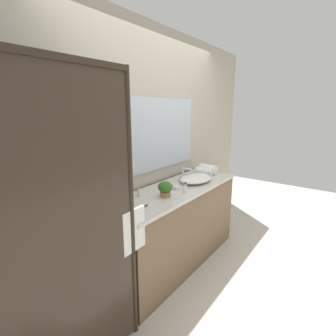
{
  "coord_description": "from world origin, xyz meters",
  "views": [
    {
      "loc": [
        -2.13,
        -1.47,
        1.74
      ],
      "look_at": [
        -0.15,
        0.0,
        1.15
      ],
      "focal_mm": 26.85,
      "sensor_mm": 36.0,
      "label": 1
    }
  ],
  "objects_px": {
    "potted_plant": "(165,188)",
    "rolled_towel_near_edge": "(208,169)",
    "amenity_bottle_lotion": "(184,189)",
    "sink_basin": "(196,178)",
    "amenity_bottle_body_wash": "(139,192)",
    "faucet": "(184,175)",
    "amenity_bottle_shampoo": "(185,187)",
    "soap_dish": "(176,188)",
    "rolled_towel_middle": "(204,171)"
  },
  "relations": [
    {
      "from": "faucet",
      "to": "amenity_bottle_lotion",
      "type": "distance_m",
      "value": 0.5
    },
    {
      "from": "amenity_bottle_shampoo",
      "to": "amenity_bottle_body_wash",
      "type": "distance_m",
      "value": 0.5
    },
    {
      "from": "faucet",
      "to": "amenity_bottle_lotion",
      "type": "height_order",
      "value": "faucet"
    },
    {
      "from": "soap_dish",
      "to": "amenity_bottle_shampoo",
      "type": "distance_m",
      "value": 0.11
    },
    {
      "from": "amenity_bottle_body_wash",
      "to": "rolled_towel_near_edge",
      "type": "xyz_separation_m",
      "value": [
        1.2,
        -0.12,
        0.02
      ]
    },
    {
      "from": "faucet",
      "to": "soap_dish",
      "type": "distance_m",
      "value": 0.4
    },
    {
      "from": "soap_dish",
      "to": "rolled_towel_middle",
      "type": "distance_m",
      "value": 0.69
    },
    {
      "from": "sink_basin",
      "to": "amenity_bottle_lotion",
      "type": "height_order",
      "value": "amenity_bottle_lotion"
    },
    {
      "from": "amenity_bottle_body_wash",
      "to": "rolled_towel_middle",
      "type": "xyz_separation_m",
      "value": [
        1.09,
        -0.12,
        0.0
      ]
    },
    {
      "from": "sink_basin",
      "to": "amenity_bottle_shampoo",
      "type": "height_order",
      "value": "amenity_bottle_shampoo"
    },
    {
      "from": "amenity_bottle_shampoo",
      "to": "rolled_towel_near_edge",
      "type": "distance_m",
      "value": 0.79
    },
    {
      "from": "amenity_bottle_body_wash",
      "to": "rolled_towel_middle",
      "type": "relative_size",
      "value": 0.42
    },
    {
      "from": "sink_basin",
      "to": "faucet",
      "type": "relative_size",
      "value": 2.7
    },
    {
      "from": "potted_plant",
      "to": "rolled_towel_near_edge",
      "type": "relative_size",
      "value": 0.65
    },
    {
      "from": "soap_dish",
      "to": "rolled_towel_near_edge",
      "type": "bearing_deg",
      "value": 2.91
    },
    {
      "from": "potted_plant",
      "to": "rolled_towel_near_edge",
      "type": "height_order",
      "value": "potted_plant"
    },
    {
      "from": "faucet",
      "to": "rolled_towel_middle",
      "type": "relative_size",
      "value": 0.78
    },
    {
      "from": "amenity_bottle_body_wash",
      "to": "sink_basin",
      "type": "bearing_deg",
      "value": -13.79
    },
    {
      "from": "potted_plant",
      "to": "amenity_bottle_body_wash",
      "type": "distance_m",
      "value": 0.26
    },
    {
      "from": "potted_plant",
      "to": "soap_dish",
      "type": "xyz_separation_m",
      "value": [
        0.25,
        0.04,
        -0.07
      ]
    },
    {
      "from": "sink_basin",
      "to": "amenity_bottle_body_wash",
      "type": "bearing_deg",
      "value": 166.21
    },
    {
      "from": "amenity_bottle_shampoo",
      "to": "rolled_towel_near_edge",
      "type": "height_order",
      "value": "rolled_towel_near_edge"
    },
    {
      "from": "soap_dish",
      "to": "amenity_bottle_lotion",
      "type": "xyz_separation_m",
      "value": [
        -0.04,
        -0.13,
        0.03
      ]
    },
    {
      "from": "soap_dish",
      "to": "rolled_towel_near_edge",
      "type": "xyz_separation_m",
      "value": [
        0.8,
        0.04,
        0.04
      ]
    },
    {
      "from": "rolled_towel_middle",
      "to": "amenity_bottle_lotion",
      "type": "bearing_deg",
      "value": -166.48
    },
    {
      "from": "potted_plant",
      "to": "amenity_bottle_lotion",
      "type": "relative_size",
      "value": 1.66
    },
    {
      "from": "sink_basin",
      "to": "rolled_towel_near_edge",
      "type": "bearing_deg",
      "value": 8.65
    },
    {
      "from": "sink_basin",
      "to": "soap_dish",
      "type": "distance_m",
      "value": 0.37
    },
    {
      "from": "amenity_bottle_lotion",
      "to": "sink_basin",
      "type": "bearing_deg",
      "value": 14.83
    },
    {
      "from": "faucet",
      "to": "soap_dish",
      "type": "bearing_deg",
      "value": -158.71
    },
    {
      "from": "sink_basin",
      "to": "amenity_bottle_lotion",
      "type": "xyz_separation_m",
      "value": [
        -0.41,
        -0.11,
        0.0
      ]
    },
    {
      "from": "faucet",
      "to": "amenity_bottle_lotion",
      "type": "xyz_separation_m",
      "value": [
        -0.41,
        -0.28,
        -0.01
      ]
    },
    {
      "from": "amenity_bottle_lotion",
      "to": "amenity_bottle_body_wash",
      "type": "relative_size",
      "value": 1.01
    },
    {
      "from": "amenity_bottle_body_wash",
      "to": "rolled_towel_near_edge",
      "type": "bearing_deg",
      "value": -5.88
    },
    {
      "from": "amenity_bottle_lotion",
      "to": "rolled_towel_near_edge",
      "type": "distance_m",
      "value": 0.86
    },
    {
      "from": "potted_plant",
      "to": "soap_dish",
      "type": "distance_m",
      "value": 0.26
    },
    {
      "from": "faucet",
      "to": "potted_plant",
      "type": "bearing_deg",
      "value": -162.98
    },
    {
      "from": "soap_dish",
      "to": "amenity_bottle_shampoo",
      "type": "height_order",
      "value": "amenity_bottle_shampoo"
    },
    {
      "from": "rolled_towel_near_edge",
      "to": "sink_basin",
      "type": "bearing_deg",
      "value": -171.35
    },
    {
      "from": "sink_basin",
      "to": "faucet",
      "type": "distance_m",
      "value": 0.17
    },
    {
      "from": "amenity_bottle_body_wash",
      "to": "amenity_bottle_shampoo",
      "type": "bearing_deg",
      "value": -32.07
    },
    {
      "from": "amenity_bottle_lotion",
      "to": "rolled_towel_near_edge",
      "type": "xyz_separation_m",
      "value": [
        0.84,
        0.17,
        0.02
      ]
    },
    {
      "from": "amenity_bottle_lotion",
      "to": "rolled_towel_near_edge",
      "type": "height_order",
      "value": "rolled_towel_near_edge"
    },
    {
      "from": "faucet",
      "to": "amenity_bottle_shampoo",
      "type": "relative_size",
      "value": 1.98
    },
    {
      "from": "potted_plant",
      "to": "rolled_towel_near_edge",
      "type": "bearing_deg",
      "value": 4.63
    },
    {
      "from": "potted_plant",
      "to": "amenity_bottle_shampoo",
      "type": "relative_size",
      "value": 1.77
    },
    {
      "from": "amenity_bottle_shampoo",
      "to": "amenity_bottle_body_wash",
      "type": "xyz_separation_m",
      "value": [
        -0.43,
        0.27,
        0.0
      ]
    },
    {
      "from": "faucet",
      "to": "soap_dish",
      "type": "xyz_separation_m",
      "value": [
        -0.37,
        -0.14,
        -0.04
      ]
    },
    {
      "from": "amenity_bottle_body_wash",
      "to": "rolled_towel_near_edge",
      "type": "relative_size",
      "value": 0.38
    },
    {
      "from": "amenity_bottle_body_wash",
      "to": "rolled_towel_near_edge",
      "type": "distance_m",
      "value": 1.21
    }
  ]
}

